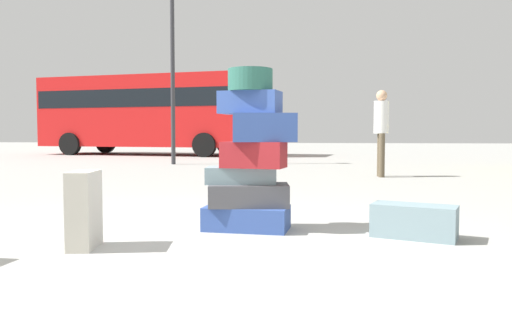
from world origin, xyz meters
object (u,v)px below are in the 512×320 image
(suitcase_tower, at_px, (251,161))
(suitcase_cream_right_side, at_px, (84,210))
(suitcase_slate_left_side, at_px, (414,221))
(parked_bus, at_px, (150,110))
(person_bearded_onlooker, at_px, (381,125))
(lamp_post, at_px, (172,37))
(suitcase_slate_upright_blue, at_px, (242,202))

(suitcase_tower, bearing_deg, suitcase_cream_right_side, -143.56)
(suitcase_slate_left_side, height_order, parked_bus, parked_bus)
(suitcase_tower, height_order, person_bearded_onlooker, person_bearded_onlooker)
(suitcase_slate_left_side, height_order, lamp_post, lamp_post)
(person_bearded_onlooker, distance_m, parked_bus, 12.36)
(person_bearded_onlooker, bearing_deg, suitcase_slate_upright_blue, -26.60)
(person_bearded_onlooker, bearing_deg, suitcase_tower, -20.17)
(suitcase_slate_left_side, height_order, person_bearded_onlooker, person_bearded_onlooker)
(lamp_post, bearing_deg, suitcase_slate_upright_blue, -68.97)
(suitcase_slate_upright_blue, height_order, lamp_post, lamp_post)
(suitcase_tower, xyz_separation_m, parked_bus, (-6.03, 15.16, 1.20))
(suitcase_cream_right_side, relative_size, person_bearded_onlooker, 0.34)
(parked_bus, bearing_deg, suitcase_slate_upright_blue, -57.71)
(suitcase_tower, xyz_separation_m, person_bearded_onlooker, (1.96, 5.76, 0.42))
(suitcase_slate_upright_blue, bearing_deg, suitcase_cream_right_side, -124.37)
(suitcase_slate_left_side, height_order, suitcase_slate_upright_blue, suitcase_slate_left_side)
(suitcase_tower, relative_size, lamp_post, 0.27)
(suitcase_slate_left_side, bearing_deg, parked_bus, 136.93)
(suitcase_slate_upright_blue, relative_size, parked_bus, 0.07)
(lamp_post, bearing_deg, person_bearded_onlooker, -32.93)
(suitcase_cream_right_side, bearing_deg, parked_bus, 98.51)
(parked_bus, distance_m, lamp_post, 6.76)
(suitcase_cream_right_side, xyz_separation_m, person_bearded_onlooker, (3.16, 6.64, 0.75))
(lamp_post, bearing_deg, suitcase_slate_left_side, -63.06)
(suitcase_slate_upright_blue, bearing_deg, suitcase_tower, -86.35)
(suitcase_slate_left_side, height_order, suitcase_cream_right_side, suitcase_cream_right_side)
(parked_bus, bearing_deg, person_bearded_onlooker, -39.72)
(person_bearded_onlooker, xyz_separation_m, lamp_post, (-5.32, 3.45, 2.53))
(parked_bus, bearing_deg, suitcase_slate_left_side, -54.21)
(suitcase_cream_right_side, distance_m, person_bearded_onlooker, 7.39)
(suitcase_slate_left_side, bearing_deg, suitcase_tower, -167.34)
(suitcase_slate_upright_blue, distance_m, suitcase_cream_right_side, 2.21)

